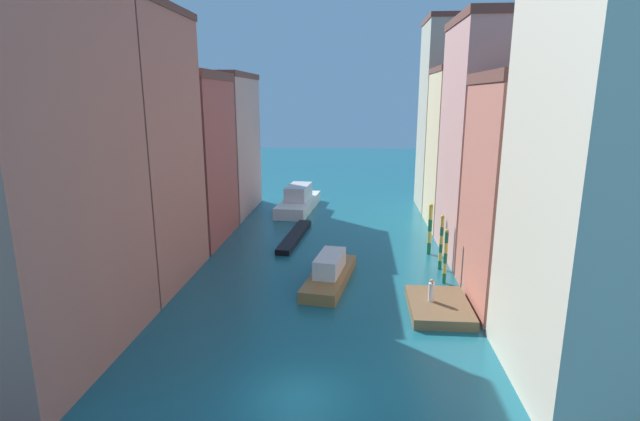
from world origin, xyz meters
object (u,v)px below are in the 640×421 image
mooring_pole_1 (441,242)px  vaporetto_white (299,201)px  gondola_black (295,236)px  motorboat_0 (330,272)px  mooring_pole_2 (430,229)px  waterfront_dock (439,307)px  mooring_pole_0 (445,256)px  person_on_dock (431,291)px

mooring_pole_1 → vaporetto_white: (-12.87, 18.27, -1.09)m
gondola_black → motorboat_0: 10.88m
mooring_pole_1 → mooring_pole_2: (-0.32, 3.45, 0.04)m
waterfront_dock → gondola_black: size_ratio=0.52×
mooring_pole_0 → gondola_black: (-11.67, 9.69, -1.74)m
mooring_pole_0 → vaporetto_white: size_ratio=0.36×
person_on_dock → vaporetto_white: vaporetto_white is taller
gondola_black → mooring_pole_1: bearing=-30.2°
waterfront_dock → mooring_pole_2: 11.01m
gondola_black → vaporetto_white: bearing=95.2°
mooring_pole_1 → motorboat_0: size_ratio=0.51×
person_on_dock → motorboat_0: size_ratio=0.17×
waterfront_dock → mooring_pole_1: bearing=80.3°
mooring_pole_2 → motorboat_0: size_ratio=0.51×
mooring_pole_0 → mooring_pole_1: (0.17, 2.81, 0.14)m
waterfront_dock → gondola_black: 17.74m
mooring_pole_2 → vaporetto_white: bearing=130.3°
person_on_dock → mooring_pole_0: (1.56, 4.44, 0.73)m
mooring_pole_2 → waterfront_dock: bearing=-95.0°
waterfront_dock → mooring_pole_2: (0.94, 10.82, 1.86)m
waterfront_dock → gondola_black: (-10.57, 14.24, -0.06)m
mooring_pole_0 → motorboat_0: 8.01m
person_on_dock → mooring_pole_1: mooring_pole_1 is taller
person_on_dock → vaporetto_white: bearing=113.6°
waterfront_dock → vaporetto_white: bearing=114.4°
mooring_pole_1 → gondola_black: bearing=149.8°
waterfront_dock → mooring_pole_1: 7.69m
vaporetto_white → gondola_black: bearing=-84.8°
gondola_black → waterfront_dock: bearing=-53.4°
mooring_pole_2 → motorboat_0: mooring_pole_2 is taller
mooring_pole_0 → mooring_pole_2: bearing=91.4°
waterfront_dock → vaporetto_white: size_ratio=0.47×
mooring_pole_1 → mooring_pole_2: size_ratio=0.99×
mooring_pole_2 → vaporetto_white: size_ratio=0.39×
mooring_pole_0 → vaporetto_white: (-12.70, 21.08, -0.94)m
person_on_dock → gondola_black: person_on_dock is taller
mooring_pole_1 → motorboat_0: mooring_pole_1 is taller
gondola_black → motorboat_0: (3.76, -10.19, 0.49)m
motorboat_0 → mooring_pole_2: bearing=41.1°
person_on_dock → vaporetto_white: size_ratio=0.13×
mooring_pole_1 → gondola_black: (-11.84, 6.88, -1.88)m
mooring_pole_1 → person_on_dock: bearing=-103.4°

